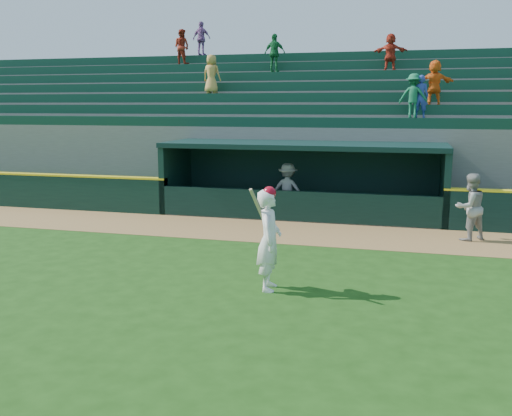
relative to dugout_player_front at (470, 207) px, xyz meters
The scene contains 7 objects.
ground 7.38m from the dugout_player_front, 134.61° to the right, with size 120.00×120.00×0.00m, color #1A4110.
warning_track 5.23m from the dugout_player_front, behind, with size 40.00×3.00×0.01m, color olive.
dugout_player_front is the anchor object (origin of this frame).
dugout_player_inside 6.03m from the dugout_player_front, 158.14° to the left, with size 1.15×0.66×1.78m, color #979793.
dugout 5.87m from the dugout_player_front, 151.48° to the left, with size 9.40×2.80×2.46m.
stands 9.07m from the dugout_player_front, 124.74° to the left, with size 34.50×6.27×7.51m.
batter_at_plate 7.08m from the dugout_player_front, 127.79° to the right, with size 0.60×0.87×2.14m.
Camera 1 is at (3.43, -11.23, 3.70)m, focal length 40.00 mm.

